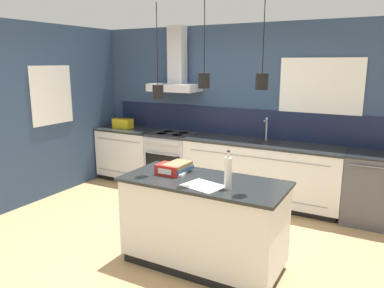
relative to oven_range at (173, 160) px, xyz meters
The scene contains 13 objects.
ground_plane 1.99m from the oven_range, 60.33° to the right, with size 16.00×16.00×0.00m, color tan.
wall_back 1.31m from the oven_range, 18.95° to the left, with size 5.60×2.41×2.60m.
wall_left 1.96m from the oven_range, 146.06° to the right, with size 0.08×3.80×2.60m.
counter_run_left 0.88m from the oven_range, behind, with size 1.05×0.64×0.91m.
counter_run_sink 1.51m from the oven_range, ahead, with size 2.30×0.64×1.25m.
oven_range is the anchor object (origin of this frame).
dishwasher 2.96m from the oven_range, ahead, with size 0.61×0.65×0.91m.
kitchen_island 2.51m from the oven_range, 51.45° to the right, with size 1.62×0.75×0.91m.
bottle_on_island 2.87m from the oven_range, 48.08° to the right, with size 0.07×0.07×0.36m.
book_stack 2.29m from the oven_range, 56.99° to the right, with size 0.26×0.33×0.11m.
red_supply_box 2.34m from the oven_range, 59.17° to the right, with size 0.25×0.19×0.11m.
paper_pile 2.73m from the oven_range, 52.31° to the right, with size 0.41×0.35×0.01m.
yellow_toolbox 1.15m from the oven_range, behind, with size 0.34×0.18×0.19m.
Camera 1 is at (2.18, -3.40, 2.04)m, focal length 35.00 mm.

